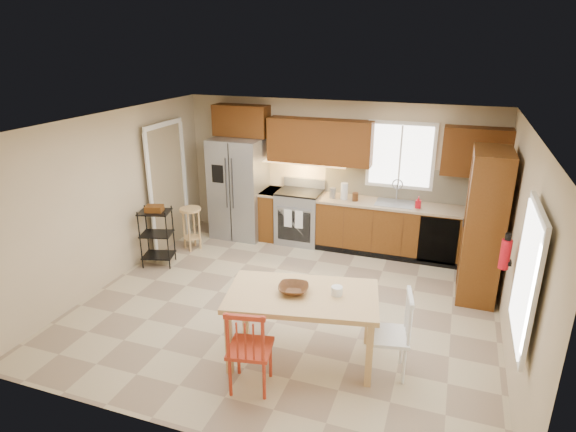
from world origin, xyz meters
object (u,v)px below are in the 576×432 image
Objects in this scene: range_stove at (300,217)px; dining_table at (302,326)px; soap_bottle at (418,202)px; table_jar at (337,293)px; table_bowl at (293,293)px; pantry at (484,225)px; bar_stool at (192,229)px; refrigerator at (239,188)px; chair_white at (388,334)px; fire_extinguisher at (505,254)px; chair_red at (250,347)px; utility_cart at (157,237)px.

dining_table is (1.09, -3.23, -0.06)m from range_stove.
soap_bottle is 1.27× the size of table_jar.
pantry is at bearing 48.37° from table_bowl.
dining_table is (-1.89, -2.25, -0.65)m from pantry.
table_bowl is at bearing -73.09° from range_stove.
soap_bottle is 3.10m from table_jar.
table_bowl is 3.53m from bar_stool.
soap_bottle is (3.18, -0.02, 0.09)m from refrigerator.
bar_stool is at bearing 47.79° from chair_white.
chair_white is (3.19, -3.12, -0.42)m from refrigerator.
soap_bottle is 0.53× the size of fire_extinguisher.
chair_red is (-0.35, -0.65, 0.08)m from dining_table.
soap_bottle reaches higher than utility_cart.
chair_red is 1.10m from table_jar.
chair_red is at bearing -129.27° from dining_table.
pantry reaches higher than chair_red.
soap_bottle is at bearing 79.18° from table_jar.
chair_white is at bearing -37.05° from utility_cart.
table_bowl is (0.25, 0.65, 0.33)m from chair_red.
table_bowl is (0.98, -3.23, 0.36)m from range_stove.
soap_bottle is at bearing 120.53° from fire_extinguisher.
table_jar is (2.60, -3.07, -0.06)m from refrigerator.
chair_red is (-1.29, -3.80, -0.51)m from soap_bottle.
dining_table is (2.24, -3.17, -0.51)m from refrigerator.
refrigerator reaches higher than soap_bottle.
soap_bottle reaches higher than table_bowl.
pantry is 2.64m from table_jar.
pantry is 1.07m from fire_extinguisher.
refrigerator is 4.48m from chair_white.
bar_stool is at bearing 167.26° from fire_extinguisher.
chair_red is 3.40m from utility_cart.
pantry is at bearing 38.91° from dining_table.
refrigerator is at bearing 114.21° from dining_table.
range_stove is 3.47m from table_jar.
chair_red is at bearing -142.92° from fire_extinguisher.
chair_white is (0.01, -3.10, -0.51)m from soap_bottle.
range_stove is at bearing 12.65° from bar_stool.
table_bowl is 2.24× the size of table_jar.
refrigerator is 4.28m from chair_red.
fire_extinguisher reaches higher than table_bowl.
soap_bottle is at bearing 60.21° from chair_red.
fire_extinguisher reaches higher than chair_white.
fire_extinguisher is at bearing -32.62° from range_stove.
table_jar is at bearing -147.73° from fire_extinguisher.
dining_table is 1.70× the size of chair_white.
soap_bottle is 0.20× the size of chair_white.
pantry is 2.46m from chair_white.
soap_bottle is 0.09× the size of pantry.
chair_white reaches higher than utility_cart.
table_jar is (0.47, 0.10, 0.03)m from table_bowl.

